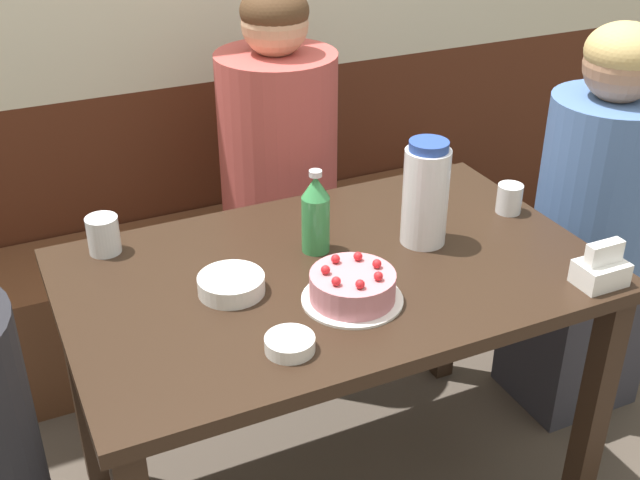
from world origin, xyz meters
The scene contains 12 objects.
bench_seat centered at (0.00, 0.83, 0.21)m, with size 2.00×0.38×0.42m.
dining_table centered at (0.00, 0.00, 0.63)m, with size 1.23×0.76×0.73m.
birthday_cake centered at (-0.02, -0.14, 0.77)m, with size 0.22×0.22×0.09m.
water_pitcher centered at (0.26, 0.02, 0.86)m, with size 0.11×0.11×0.26m.
soju_bottle centered at (0.00, 0.09, 0.83)m, with size 0.07×0.07×0.21m.
napkin_holder centered at (0.51, -0.31, 0.77)m, with size 0.11×0.08×0.11m.
bowl_soup_white centered at (-0.21, -0.25, 0.75)m, with size 0.10×0.10×0.03m.
bowl_rice_small centered at (-0.25, 0.00, 0.75)m, with size 0.15×0.15×0.04m.
glass_water_tall centered at (-0.46, 0.30, 0.78)m, with size 0.08×0.08×0.09m.
glass_tumbler_short centered at (0.54, 0.06, 0.77)m, with size 0.07×0.07×0.08m.
person_teal_shirt centered at (0.13, 0.64, 0.61)m, with size 0.35×0.35×1.24m.
person_pale_blue_shirt centered at (0.88, 0.09, 0.58)m, with size 0.34×0.33×1.19m.
Camera 1 is at (-0.70, -1.43, 1.70)m, focal length 45.00 mm.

